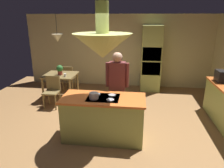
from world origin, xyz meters
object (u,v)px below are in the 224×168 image
Objects in this scene: dining_table at (60,78)px; cooking_pot_on_cooktop at (94,96)px; chair_by_back_wall at (68,76)px; potted_plant_on_table at (60,69)px; cup_on_table at (65,75)px; chair_facing_island at (52,89)px; oven_tower at (151,59)px; kitchen_island at (104,118)px; person_at_island at (117,84)px.

dining_table is 5.34× the size of cooking_pot_on_cooktop.
chair_by_back_wall is at bearing 90.00° from dining_table.
potted_plant_on_table is 0.30m from cup_on_table.
chair_by_back_wall is (0.00, 1.34, 0.00)m from chair_facing_island.
oven_tower is at bearing -170.39° from chair_by_back_wall.
person_at_island reaches higher than kitchen_island.
cup_on_table is (0.24, -0.89, 0.30)m from chair_by_back_wall.
kitchen_island reaches higher than dining_table.
person_at_island is 18.99× the size of cup_on_table.
person_at_island is at bearing 72.33° from kitchen_island.
chair_by_back_wall is (-1.70, 2.77, 0.05)m from kitchen_island.
cooking_pot_on_cooktop is at bearing -115.09° from person_at_island.
oven_tower is 2.90m from chair_by_back_wall.
chair_facing_island is at bearing -90.00° from dining_table.
dining_table is 0.56× the size of person_at_island.
chair_facing_island is 2.90× the size of potted_plant_on_table.
potted_plant_on_table is (0.02, 0.62, 0.42)m from chair_facing_island.
oven_tower is (1.10, 3.24, 0.64)m from kitchen_island.
kitchen_island is 2.41m from cup_on_table.
person_at_island is at bearing 64.91° from cooking_pot_on_cooktop.
person_at_island is (-0.89, -2.58, -0.11)m from oven_tower.
cooking_pot_on_cooktop reaches higher than chair_facing_island.
chair_by_back_wall is (-2.80, -0.47, -0.59)m from oven_tower.
person_at_island is at bearing -36.24° from potted_plant_on_table.
person_at_island is (1.91, -1.44, 0.33)m from dining_table.
chair_facing_island reaches higher than dining_table.
chair_by_back_wall is at bearing 104.79° from cup_on_table.
cooking_pot_on_cooktop is at bearing -55.10° from potted_plant_on_table.
cooking_pot_on_cooktop reaches higher than dining_table.
dining_table is 1.11× the size of chair_by_back_wall.
oven_tower is 3.06m from dining_table.
person_at_island is at bearing -21.90° from chair_facing_island.
oven_tower is at bearing 22.21° from dining_table.
kitchen_island is at bearing -52.03° from cup_on_table.
kitchen_island is 9.32× the size of cooking_pot_on_cooktop.
oven_tower is 2.28× the size of dining_table.
chair_by_back_wall is 2.90× the size of potted_plant_on_table.
cooking_pot_on_cooktop is (-1.26, -3.37, -0.11)m from oven_tower.
oven_tower is 2.92m from cup_on_table.
potted_plant_on_table reaches higher than chair_facing_island.
dining_table is (-1.70, 2.10, 0.20)m from kitchen_island.
cooking_pot_on_cooktop is (-0.37, -0.79, -0.00)m from person_at_island.
chair_facing_island is at bearing 90.00° from chair_by_back_wall.
chair_facing_island is 0.59m from cup_on_table.
cooking_pot_on_cooktop is at bearing -55.37° from dining_table.
chair_facing_island and chair_by_back_wall have the same top height.
cup_on_table is at bearing 62.09° from chair_facing_island.
person_at_island is at bearing 132.21° from chair_by_back_wall.
cooking_pot_on_cooktop is at bearing -45.39° from chair_facing_island.
cup_on_table is at bearing 127.97° from kitchen_island.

